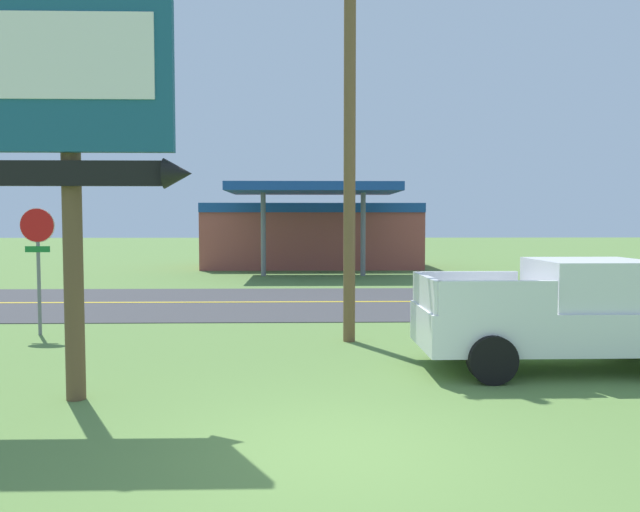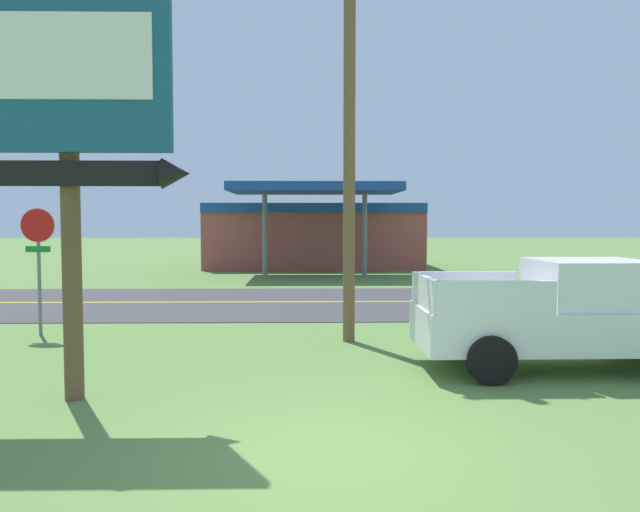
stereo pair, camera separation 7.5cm
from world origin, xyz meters
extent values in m
plane|color=#5B7F3D|center=(0.00, 0.00, 0.00)|extent=(180.00, 180.00, 0.00)
cube|color=#3D3D3F|center=(0.00, 13.00, 0.01)|extent=(140.00, 8.00, 0.02)
cube|color=gold|center=(0.00, 13.00, 0.02)|extent=(126.00, 0.20, 0.01)
cylinder|color=brown|center=(-3.77, 2.21, 3.04)|extent=(0.28, 0.28, 6.09)
cube|color=#19516B|center=(-3.77, 2.03, 4.71)|extent=(3.08, 0.16, 2.16)
cube|color=white|center=(-3.77, 1.94, 4.97)|extent=(2.59, 0.03, 1.21)
cube|color=black|center=(-3.77, 2.03, 3.33)|extent=(2.78, 0.12, 0.36)
cone|color=black|center=(-2.18, 2.03, 3.33)|extent=(0.40, 0.44, 0.44)
cylinder|color=slate|center=(-6.52, 7.43, 1.10)|extent=(0.08, 0.08, 2.20)
cylinder|color=red|center=(-6.52, 7.40, 2.55)|extent=(0.76, 0.03, 0.76)
cylinder|color=white|center=(-6.52, 7.42, 2.55)|extent=(0.80, 0.01, 0.80)
cube|color=#19722D|center=(-6.52, 7.40, 2.00)|extent=(0.56, 0.03, 0.14)
cylinder|color=brown|center=(0.61, 6.53, 4.63)|extent=(0.26, 0.26, 9.26)
cube|color=#A84C42|center=(0.03, 28.74, 1.80)|extent=(12.00, 6.00, 3.60)
cube|color=#19478C|center=(0.03, 25.69, 3.35)|extent=(12.00, 0.12, 0.50)
cube|color=#19478C|center=(0.03, 22.74, 4.20)|extent=(8.00, 5.00, 0.40)
cylinder|color=slate|center=(-2.37, 22.74, 2.10)|extent=(0.24, 0.24, 4.20)
cylinder|color=slate|center=(2.43, 22.74, 2.10)|extent=(0.24, 0.24, 4.20)
cube|color=silver|center=(4.28, 3.91, 0.76)|extent=(5.22, 2.01, 0.72)
cube|color=silver|center=(4.73, 3.92, 1.54)|extent=(1.92, 1.82, 0.84)
cube|color=#28333D|center=(5.62, 3.93, 1.54)|extent=(0.12, 1.66, 0.71)
cube|color=silver|center=(2.75, 4.82, 1.40)|extent=(1.95, 0.14, 0.56)
cube|color=silver|center=(2.76, 2.98, 1.40)|extent=(1.95, 0.14, 0.56)
cube|color=silver|center=(1.78, 3.89, 1.40)|extent=(0.14, 1.88, 0.56)
cylinder|color=black|center=(5.88, 4.91, 0.40)|extent=(0.80, 0.29, 0.80)
cylinder|color=black|center=(2.66, 4.88, 0.40)|extent=(0.80, 0.29, 0.80)
cylinder|color=black|center=(2.68, 2.92, 0.40)|extent=(0.80, 0.29, 0.80)
cylinder|color=black|center=(10.02, 11.88, 0.32)|extent=(0.64, 0.24, 0.64)
camera|label=1|loc=(-0.36, -6.92, 2.65)|focal=34.65mm
camera|label=2|loc=(-0.28, -6.92, 2.65)|focal=34.65mm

